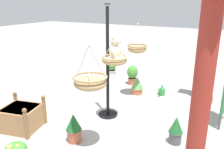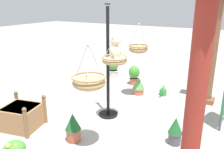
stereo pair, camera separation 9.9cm
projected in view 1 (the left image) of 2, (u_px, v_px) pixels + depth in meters
name	position (u px, v px, depth m)	size (l,w,h in m)	color
ground_plane	(110.00, 121.00, 5.20)	(40.00, 40.00, 0.00)	#9E9E99
display_pole_central	(108.00, 83.00, 5.26)	(0.44, 0.44, 2.51)	black
hanging_basket_with_teddy	(115.00, 60.00, 4.84)	(0.54, 0.54, 0.55)	tan
teddy_bear	(116.00, 49.00, 4.76)	(0.36, 0.31, 0.52)	beige
hanging_basket_left_high	(137.00, 49.00, 6.15)	(0.52, 0.52, 0.77)	#A37F51
hanging_basket_right_low	(90.00, 82.00, 3.87)	(0.58, 0.58, 0.77)	tan
greenhouse_pillar_right	(211.00, 53.00, 5.85)	(0.36, 0.36, 2.75)	brown
greenhouse_pillar_far_back	(197.00, 132.00, 2.29)	(0.35, 0.35, 2.75)	#9E2D23
wooden_planter_box	(21.00, 117.00, 4.86)	(0.88, 0.92, 0.65)	#9E7047
potted_plant_flowering_red	(176.00, 130.00, 4.34)	(0.26, 0.26, 0.54)	#4C4C51
potted_plant_tall_leafy	(132.00, 74.00, 7.45)	(0.34, 0.34, 0.61)	#BC6042
potted_plant_bushy_green	(137.00, 85.00, 6.69)	(0.34, 0.34, 0.50)	#BC6042
potted_plant_conical_shrub	(111.00, 68.00, 8.19)	(0.37, 0.37, 0.62)	beige
potted_plant_trailing_ivy	(74.00, 127.00, 4.40)	(0.30, 0.30, 0.57)	#AD563D
watering_can	(162.00, 91.00, 6.65)	(0.35, 0.20, 0.30)	#338C3F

